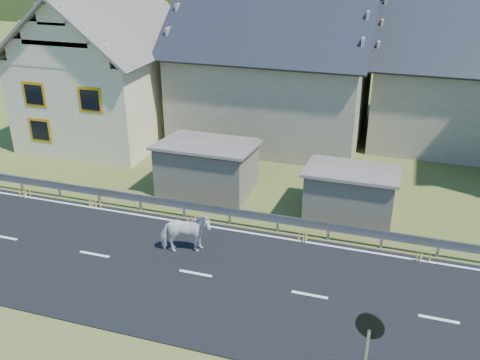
% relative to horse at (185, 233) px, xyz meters
% --- Properties ---
extents(ground, '(160.00, 160.00, 0.00)m').
position_rel_horse_xyz_m(ground, '(0.85, -1.19, -0.83)').
color(ground, '#36441A').
rests_on(ground, ground).
extents(road, '(60.00, 7.00, 0.04)m').
position_rel_horse_xyz_m(road, '(0.85, -1.19, -0.81)').
color(road, black).
rests_on(road, ground).
extents(lane_markings, '(60.00, 6.60, 0.01)m').
position_rel_horse_xyz_m(lane_markings, '(0.85, -1.19, -0.78)').
color(lane_markings, silver).
rests_on(lane_markings, road).
extents(guardrail, '(28.10, 0.09, 0.75)m').
position_rel_horse_xyz_m(guardrail, '(0.85, 2.49, -0.27)').
color(guardrail, '#93969B').
rests_on(guardrail, ground).
extents(shed_left, '(4.30, 3.30, 2.40)m').
position_rel_horse_xyz_m(shed_left, '(-1.15, 5.31, 0.27)').
color(shed_left, '#706556').
rests_on(shed_left, ground).
extents(shed_right, '(3.80, 2.90, 2.20)m').
position_rel_horse_xyz_m(shed_right, '(5.35, 4.81, 0.17)').
color(shed_right, '#706556').
rests_on(shed_right, ground).
extents(house_cream, '(7.80, 9.80, 8.30)m').
position_rel_horse_xyz_m(house_cream, '(-9.15, 10.81, 3.53)').
color(house_cream, beige).
rests_on(house_cream, ground).
extents(house_stone_a, '(10.80, 9.80, 8.90)m').
position_rel_horse_xyz_m(house_stone_a, '(-0.15, 13.81, 3.80)').
color(house_stone_a, gray).
rests_on(house_stone_a, ground).
extents(house_stone_b, '(9.80, 8.80, 8.10)m').
position_rel_horse_xyz_m(house_stone_b, '(9.85, 15.81, 3.41)').
color(house_stone_b, gray).
rests_on(house_stone_b, ground).
extents(mountain, '(440.00, 280.00, 260.00)m').
position_rel_horse_xyz_m(mountain, '(5.85, 178.81, -20.83)').
color(mountain, '#203C14').
rests_on(mountain, ground).
extents(horse, '(1.44, 2.05, 1.58)m').
position_rel_horse_xyz_m(horse, '(0.00, 0.00, 0.00)').
color(horse, silver).
rests_on(horse, road).
extents(traffic_mirror, '(0.71, 0.25, 2.58)m').
position_rel_horse_xyz_m(traffic_mirror, '(6.90, -4.86, 1.06)').
color(traffic_mirror, '#93969B').
rests_on(traffic_mirror, ground).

